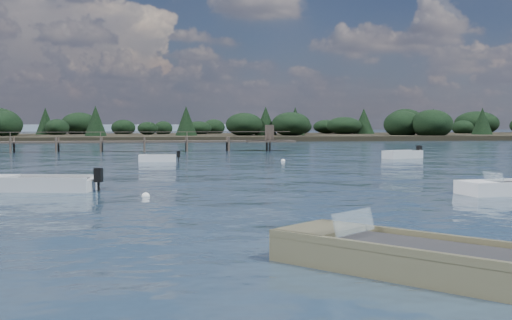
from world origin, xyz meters
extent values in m
plane|color=#182838|center=(0.00, 60.00, 0.00)|extent=(400.00, 400.00, 0.00)
cube|color=#B6BBBE|center=(-13.03, 10.22, 0.11)|extent=(4.84, 2.74, 0.76)
cube|color=#B6BBBE|center=(-14.72, 10.62, 0.55)|extent=(1.43, 1.77, 0.15)
cube|color=#262629|center=(-12.68, 10.14, 0.47)|extent=(3.34, 2.07, 0.13)
cube|color=#B6BBBE|center=(-13.22, 9.44, 0.55)|extent=(4.47, 1.18, 0.15)
cube|color=#B6BBBE|center=(-12.84, 11.00, 0.55)|extent=(4.47, 1.18, 0.15)
cube|color=black|center=(-10.58, 9.64, 0.68)|extent=(0.38, 0.43, 0.60)
cylinder|color=black|center=(-10.58, 9.64, 0.16)|extent=(0.13, 0.13, 0.60)
cube|color=silver|center=(4.44, 5.64, 0.48)|extent=(1.24, 1.63, 0.13)
cube|color=silver|center=(6.08, 6.60, 0.48)|extent=(4.53, 0.56, 0.13)
cube|color=silver|center=(5.16, 5.71, 0.71)|extent=(0.27, 1.23, 0.40)
cube|color=#B6BBBE|center=(11.99, 31.64, 0.11)|extent=(3.63, 2.56, 0.79)
cube|color=#B6BBBE|center=(10.81, 31.14, 0.57)|extent=(1.22, 1.43, 0.16)
cube|color=#262629|center=(12.24, 31.75, 0.48)|extent=(2.53, 1.89, 0.13)
cube|color=#B6BBBE|center=(12.23, 31.09, 0.57)|extent=(3.15, 1.45, 0.16)
cube|color=#B6BBBE|center=(11.75, 32.20, 0.57)|extent=(3.15, 1.45, 0.16)
cube|color=black|center=(13.77, 32.40, 0.71)|extent=(0.44, 0.47, 0.62)
cylinder|color=black|center=(13.77, 32.40, 0.17)|extent=(0.15, 0.15, 0.62)
cube|color=silver|center=(-7.86, 30.15, 0.09)|extent=(2.79, 1.27, 0.63)
cube|color=silver|center=(-8.89, 30.22, 0.46)|extent=(0.72, 1.02, 0.13)
cube|color=#262629|center=(-7.64, 30.13, 0.39)|extent=(1.90, 0.99, 0.11)
cube|color=silver|center=(-7.89, 29.66, 0.46)|extent=(2.72, 0.29, 0.13)
cube|color=silver|center=(-7.83, 30.64, 0.46)|extent=(2.72, 0.29, 0.13)
cube|color=black|center=(-6.30, 30.04, 0.57)|extent=(0.27, 0.32, 0.50)
cylinder|color=black|center=(-6.30, 30.04, 0.14)|extent=(0.10, 0.10, 0.50)
cube|color=#706B4B|center=(-3.62, -6.39, 0.11)|extent=(4.77, 5.21, 0.79)
cube|color=#706B4B|center=(-4.88, -4.87, 0.57)|extent=(2.12, 2.05, 0.16)
cube|color=#262629|center=(-3.36, -6.70, 0.48)|extent=(3.42, 3.69, 0.14)
cube|color=#706B4B|center=(-4.31, -6.95, 0.57)|extent=(3.40, 4.08, 0.16)
cube|color=#706B4B|center=(-2.94, -5.82, 0.57)|extent=(3.40, 4.08, 0.16)
cube|color=silver|center=(-4.35, -5.51, 0.84)|extent=(1.17, 1.01, 0.47)
sphere|color=white|center=(-8.61, 7.34, 0.00)|extent=(0.32, 0.32, 0.32)
sphere|color=white|center=(1.55, 29.50, 0.00)|extent=(0.32, 0.32, 0.32)
cube|color=#483E35|center=(4.00, 48.00, 1.00)|extent=(5.00, 3.20, 0.18)
cube|color=#483E35|center=(4.00, 48.00, 1.90)|extent=(0.80, 0.80, 1.60)
cylinder|color=#483E35|center=(-21.73, 47.15, 0.40)|extent=(0.20, 0.20, 2.20)
cylinder|color=#483E35|center=(-21.73, 48.85, 0.40)|extent=(0.20, 0.20, 2.20)
cylinder|color=#483E35|center=(-17.47, 47.15, 0.40)|extent=(0.20, 0.20, 2.20)
cylinder|color=#483E35|center=(-17.47, 48.85, 0.40)|extent=(0.20, 0.20, 2.20)
cylinder|color=#483E35|center=(-13.20, 47.15, 0.40)|extent=(0.20, 0.20, 2.20)
cylinder|color=#483E35|center=(-13.20, 48.85, 0.40)|extent=(0.20, 0.20, 2.20)
cylinder|color=#483E35|center=(-8.93, 47.15, 0.40)|extent=(0.20, 0.20, 2.20)
cylinder|color=#483E35|center=(-8.93, 48.85, 0.40)|extent=(0.20, 0.20, 2.20)
cylinder|color=#483E35|center=(-4.67, 47.15, 0.40)|extent=(0.20, 0.20, 2.20)
cylinder|color=#483E35|center=(-4.67, 48.85, 0.40)|extent=(0.20, 0.20, 2.20)
cylinder|color=#483E35|center=(-0.40, 47.15, 0.40)|extent=(0.20, 0.20, 2.20)
cylinder|color=#483E35|center=(-0.40, 48.85, 0.40)|extent=(0.20, 0.20, 2.20)
cylinder|color=#483E35|center=(3.87, 47.15, 0.40)|extent=(0.20, 0.20, 2.20)
cylinder|color=#483E35|center=(3.87, 48.85, 0.40)|extent=(0.20, 0.20, 2.20)
cube|color=black|center=(25.00, 100.00, 0.00)|extent=(190.00, 40.00, 1.60)
ellipsoid|color=black|center=(25.00, 100.00, 2.80)|extent=(180.50, 36.00, 4.40)
camera|label=1|loc=(-8.46, -17.99, 2.86)|focal=45.00mm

